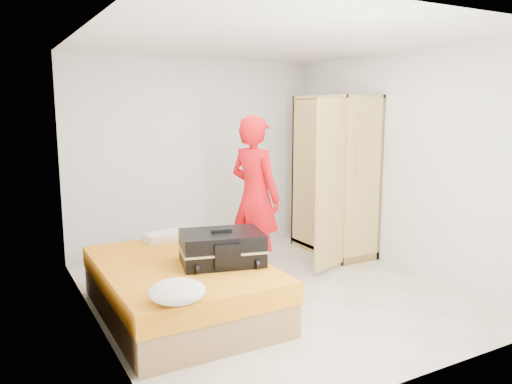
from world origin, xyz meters
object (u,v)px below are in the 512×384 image
round_cushion (177,291)px  wardrobe (334,180)px  bed (181,288)px  suitcase (222,248)px  person (255,197)px

round_cushion → wardrobe: bearing=32.4°
bed → suitcase: size_ratio=2.31×
suitcase → round_cushion: (-0.70, -0.70, -0.07)m
person → bed: bearing=98.6°
wardrobe → person: size_ratio=1.13×
suitcase → bed: bearing=163.0°
wardrobe → suitcase: (-2.16, -1.12, -0.35)m
wardrobe → round_cushion: size_ratio=4.88×
wardrobe → suitcase: 2.46m
person → round_cushion: person is taller
suitcase → person: bearing=59.5°
bed → suitcase: 0.56m
person → suitcase: size_ratio=2.13×
bed → person: 1.47m
bed → suitcase: suitcase is taller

